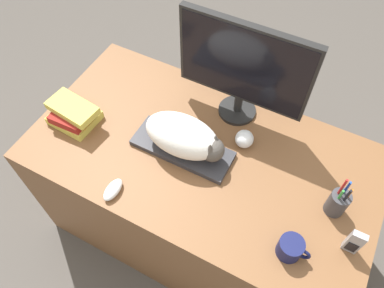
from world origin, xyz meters
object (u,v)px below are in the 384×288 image
(cat, at_px, (185,137))
(computer_mouse, at_px, (113,190))
(coffee_mug, at_px, (291,248))
(phone, at_px, (354,242))
(monitor, at_px, (243,68))
(pen_cup, at_px, (338,202))
(keyboard, at_px, (182,148))
(baseball, at_px, (244,139))
(book_stack, at_px, (73,114))

(cat, height_order, computer_mouse, cat)
(coffee_mug, height_order, phone, phone)
(monitor, xyz_separation_m, pen_cup, (0.51, -0.27, -0.21))
(keyboard, height_order, coffee_mug, coffee_mug)
(monitor, xyz_separation_m, phone, (0.60, -0.39, -0.21))
(cat, relative_size, baseball, 4.41)
(monitor, bearing_deg, book_stack, -147.87)
(baseball, relative_size, phone, 0.61)
(cat, relative_size, monitor, 0.62)
(monitor, height_order, computer_mouse, monitor)
(cat, bearing_deg, book_stack, -170.37)
(baseball, xyz_separation_m, phone, (0.50, -0.24, 0.02))
(pen_cup, distance_m, phone, 0.15)
(cat, height_order, phone, cat)
(cat, bearing_deg, computer_mouse, -117.80)
(cat, xyz_separation_m, pen_cup, (0.61, 0.03, -0.04))
(computer_mouse, height_order, pen_cup, pen_cup)
(monitor, distance_m, baseball, 0.29)
(pen_cup, relative_size, baseball, 2.64)
(cat, relative_size, coffee_mug, 2.92)
(computer_mouse, distance_m, coffee_mug, 0.68)
(computer_mouse, distance_m, book_stack, 0.40)
(keyboard, bearing_deg, computer_mouse, -115.72)
(computer_mouse, height_order, baseball, baseball)
(monitor, distance_m, phone, 0.74)
(computer_mouse, bearing_deg, phone, 12.99)
(cat, bearing_deg, baseball, 35.96)
(cat, height_order, coffee_mug, cat)
(book_stack, bearing_deg, monitor, 32.13)
(keyboard, relative_size, computer_mouse, 4.08)
(pen_cup, distance_m, baseball, 0.43)
(coffee_mug, bearing_deg, monitor, 129.91)
(cat, bearing_deg, keyboard, 180.00)
(keyboard, xyz_separation_m, baseball, (0.21, 0.14, 0.03))
(monitor, height_order, pen_cup, monitor)
(coffee_mug, height_order, book_stack, book_stack)
(keyboard, bearing_deg, pen_cup, 2.32)
(baseball, height_order, phone, phone)
(phone, bearing_deg, computer_mouse, -167.01)
(monitor, distance_m, coffee_mug, 0.69)
(keyboard, bearing_deg, phone, -7.74)
(coffee_mug, bearing_deg, baseball, 132.53)
(phone, xyz_separation_m, book_stack, (-1.20, 0.01, -0.01))
(keyboard, height_order, cat, cat)
(coffee_mug, xyz_separation_m, pen_cup, (0.09, 0.23, 0.02))
(pen_cup, bearing_deg, baseball, 163.98)
(keyboard, distance_m, phone, 0.72)
(monitor, xyz_separation_m, coffee_mug, (0.42, -0.50, -0.23))
(coffee_mug, bearing_deg, pen_cup, 68.12)
(keyboard, relative_size, coffee_mug, 3.62)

